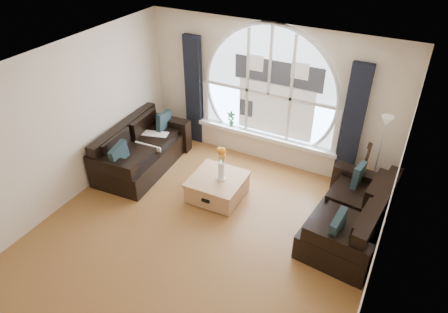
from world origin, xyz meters
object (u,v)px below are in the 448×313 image
at_px(sofa_right, 349,214).
at_px(vase_flowers, 221,160).
at_px(sofa_left, 142,149).
at_px(guitar, 366,166).
at_px(floor_lamp, 377,159).
at_px(coffee_chest, 218,186).
at_px(potted_plant, 231,119).

xyz_separation_m(sofa_right, vase_flowers, (-2.17, -0.13, 0.39)).
xyz_separation_m(sofa_left, guitar, (3.94, 1.23, 0.13)).
bearing_deg(floor_lamp, coffee_chest, -152.29).
height_order(coffee_chest, vase_flowers, vase_flowers).
distance_m(coffee_chest, floor_lamp, 2.76).
height_order(sofa_left, guitar, guitar).
height_order(sofa_left, floor_lamp, floor_lamp).
xyz_separation_m(guitar, potted_plant, (-2.73, 0.15, 0.18)).
bearing_deg(potted_plant, sofa_right, -27.04).
distance_m(sofa_left, coffee_chest, 1.74).
height_order(floor_lamp, potted_plant, floor_lamp).
bearing_deg(sofa_right, sofa_left, -173.78).
height_order(guitar, potted_plant, guitar).
bearing_deg(sofa_right, vase_flowers, -170.19).
bearing_deg(sofa_right, potted_plant, 159.46).
relative_size(coffee_chest, guitar, 0.85).
xyz_separation_m(sofa_left, sofa_right, (3.97, -0.02, 0.00)).
height_order(vase_flowers, potted_plant, vase_flowers).
height_order(sofa_left, vase_flowers, vase_flowers).
bearing_deg(coffee_chest, potted_plant, 107.11).
bearing_deg(potted_plant, vase_flowers, -69.16).
bearing_deg(guitar, sofa_left, -148.00).
bearing_deg(potted_plant, guitar, -3.25).
xyz_separation_m(vase_flowers, guitar, (2.14, 1.38, -0.26)).
height_order(sofa_left, coffee_chest, sofa_left).
xyz_separation_m(coffee_chest, guitar, (2.22, 1.38, 0.31)).
height_order(sofa_right, floor_lamp, floor_lamp).
relative_size(floor_lamp, guitar, 1.51).
relative_size(vase_flowers, potted_plant, 2.21).
relative_size(sofa_left, vase_flowers, 2.80).
bearing_deg(vase_flowers, guitar, 32.71).
distance_m(coffee_chest, guitar, 2.63).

